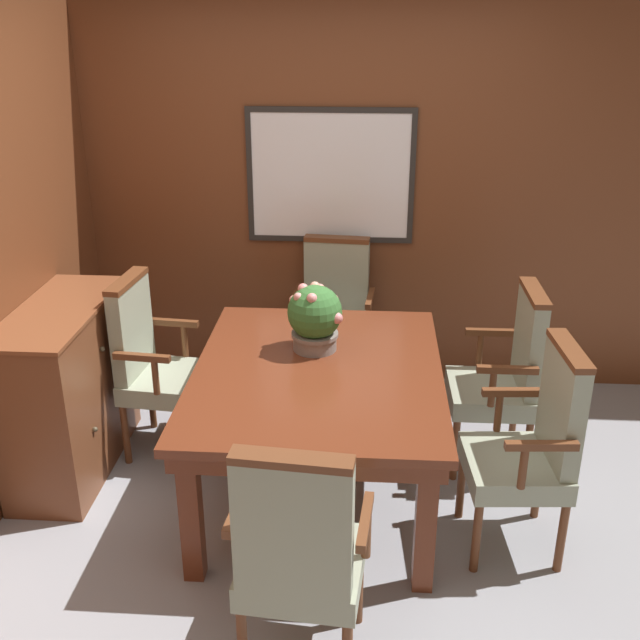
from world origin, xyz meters
TOP-DOWN VIEW (x-y plane):
  - ground_plane at (0.00, 0.00)m, footprint 14.00×14.00m
  - wall_back at (-0.00, 1.68)m, footprint 7.20×0.08m
  - dining_table at (0.01, 0.28)m, footprint 1.24×1.57m
  - chair_left_far at (-0.95, 0.67)m, footprint 0.49×0.54m
  - chair_head_far at (0.03, 1.43)m, footprint 0.54×0.49m
  - chair_head_near at (0.02, -0.87)m, footprint 0.53×0.49m
  - chair_right_far at (1.01, 0.65)m, footprint 0.45×0.51m
  - chair_right_near at (1.02, -0.06)m, footprint 0.48×0.53m
  - potted_plant at (-0.02, 0.51)m, footprint 0.29×0.29m
  - sideboard_cabinet at (-1.36, 0.45)m, footprint 0.44×1.04m

SIDE VIEW (x-z plane):
  - ground_plane at x=0.00m, z-range 0.00..0.00m
  - sideboard_cabinet at x=-1.36m, z-range 0.00..0.95m
  - chair_left_far at x=-0.95m, z-range 0.04..1.08m
  - chair_head_far at x=0.03m, z-range 0.04..1.08m
  - chair_head_near at x=0.02m, z-range 0.04..1.08m
  - chair_right_far at x=1.01m, z-range 0.04..1.08m
  - chair_right_near at x=1.02m, z-range 0.04..1.08m
  - dining_table at x=0.01m, z-range 0.27..1.01m
  - potted_plant at x=-0.02m, z-range 0.74..1.09m
  - wall_back at x=0.00m, z-range 0.00..2.45m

